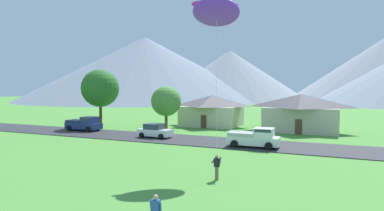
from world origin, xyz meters
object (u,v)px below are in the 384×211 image
pickup_truck_white_west_side (255,138)px  tree_near_left (166,101)px  kite_flyer_with_kite (216,12)px  parked_car_white_west_end (155,131)px  house_left_center (212,110)px  tree_center (100,88)px  pickup_truck_navy_east_side (84,124)px  house_leftmost (301,112)px

pickup_truck_white_west_side → tree_near_left: bearing=148.4°
tree_near_left → kite_flyer_with_kite: (13.48, -16.90, 7.96)m
tree_near_left → kite_flyer_with_kite: size_ratio=0.48×
parked_car_white_west_end → kite_flyer_with_kite: bearing=-40.1°
house_left_center → pickup_truck_white_west_side: 19.69m
tree_center → pickup_truck_navy_east_side: bearing=-79.1°
tree_center → house_leftmost: bearing=14.7°
pickup_truck_white_west_side → house_leftmost: bearing=77.9°
parked_car_white_west_end → pickup_truck_navy_east_side: bearing=173.1°
house_left_center → kite_flyer_with_kite: 27.57m
parked_car_white_west_end → pickup_truck_white_west_side: pickup_truck_white_west_side is taller
house_leftmost → tree_center: bearing=-165.3°
house_leftmost → tree_center: size_ratio=1.18×
pickup_truck_white_west_side → kite_flyer_with_kite: size_ratio=0.39×
house_leftmost → pickup_truck_navy_east_side: house_leftmost is taller
parked_car_white_west_end → tree_near_left: bearing=107.8°
house_left_center → parked_car_white_west_end: 15.20m
pickup_truck_navy_east_side → house_left_center: bearing=43.1°
house_leftmost → kite_flyer_with_kite: (-4.87, -23.07, 9.41)m
tree_near_left → house_leftmost: bearing=18.6°
pickup_truck_navy_east_side → tree_near_left: bearing=31.8°
house_leftmost → kite_flyer_with_kite: bearing=-101.9°
pickup_truck_navy_east_side → tree_center: bearing=100.9°
parked_car_white_west_end → house_left_center: bearing=82.0°
house_leftmost → tree_center: tree_center is taller
tree_center → pickup_truck_navy_east_side: 6.89m
house_leftmost → pickup_truck_navy_east_side: bearing=-156.5°
tree_near_left → house_left_center: bearing=58.3°
house_left_center → tree_near_left: bearing=-121.7°
tree_center → kite_flyer_with_kite: (24.24, -15.43, 6.07)m
tree_near_left → parked_car_white_west_end: (2.45, -7.61, -3.30)m
house_leftmost → house_left_center: house_leftmost is taller
house_left_center → pickup_truck_navy_east_side: bearing=-136.9°
house_leftmost → house_left_center: 13.86m
parked_car_white_west_end → pickup_truck_white_west_side: bearing=-7.4°
house_left_center → tree_center: tree_center is taller
house_leftmost → kite_flyer_with_kite: 25.38m
pickup_truck_navy_east_side → kite_flyer_with_kite: (23.34, -10.78, 11.07)m
house_left_center → kite_flyer_with_kite: bearing=-69.8°
tree_near_left → kite_flyer_with_kite: bearing=-51.4°
tree_near_left → kite_flyer_with_kite: kite_flyer_with_kite is taller
parked_car_white_west_end → tree_center: bearing=155.1°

